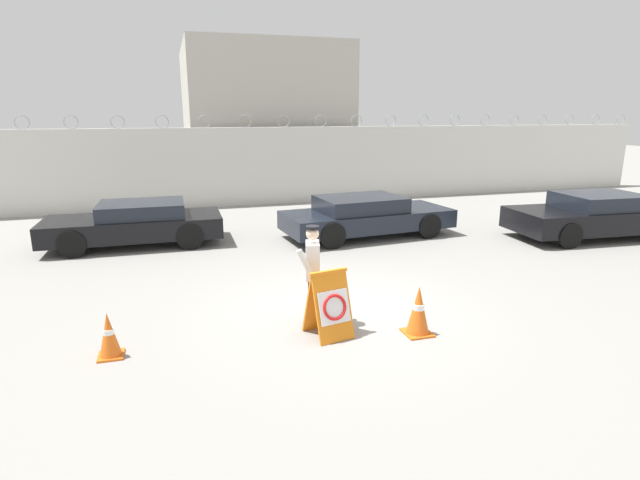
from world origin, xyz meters
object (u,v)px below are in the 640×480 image
(barricade_sign, at_px, (330,304))
(traffic_cone_mid, at_px, (418,310))
(security_guard, at_px, (312,270))
(parked_car_far_side, at_px, (593,215))
(parked_car_rear_sedan, at_px, (366,216))
(traffic_cone_near, at_px, (109,335))
(parked_car_front_coupe, at_px, (136,223))

(barricade_sign, relative_size, traffic_cone_mid, 1.35)
(barricade_sign, bearing_deg, security_guard, 89.24)
(traffic_cone_mid, bearing_deg, parked_car_far_side, 29.50)
(barricade_sign, xyz_separation_m, parked_car_rear_sedan, (2.98, 5.96, 0.06))
(traffic_cone_mid, xyz_separation_m, parked_car_rear_sedan, (1.61, 6.30, 0.20))
(security_guard, height_order, traffic_cone_near, security_guard)
(barricade_sign, height_order, traffic_cone_near, barricade_sign)
(parked_car_rear_sedan, height_order, parked_car_far_side, parked_car_far_side)
(security_guard, bearing_deg, traffic_cone_near, -69.66)
(barricade_sign, relative_size, parked_car_front_coupe, 0.24)
(traffic_cone_mid, bearing_deg, parked_car_front_coupe, 122.64)
(barricade_sign, xyz_separation_m, traffic_cone_mid, (1.37, -0.34, -0.14))
(barricade_sign, bearing_deg, parked_car_rear_sedan, 51.36)
(security_guard, xyz_separation_m, traffic_cone_near, (-3.14, -0.33, -0.58))
(traffic_cone_near, distance_m, traffic_cone_mid, 4.66)
(traffic_cone_near, bearing_deg, parked_car_far_side, 17.04)
(parked_car_front_coupe, xyz_separation_m, parked_car_rear_sedan, (6.19, -0.85, 0.00))
(traffic_cone_near, xyz_separation_m, parked_car_front_coupe, (0.05, 6.57, 0.26))
(barricade_sign, height_order, parked_car_front_coupe, parked_car_front_coupe)
(traffic_cone_mid, bearing_deg, traffic_cone_near, 172.84)
(barricade_sign, height_order, traffic_cone_mid, barricade_sign)
(security_guard, distance_m, traffic_cone_near, 3.21)
(traffic_cone_near, relative_size, parked_car_rear_sedan, 0.14)
(barricade_sign, xyz_separation_m, parked_car_front_coupe, (-3.21, 6.81, 0.06))
(traffic_cone_mid, xyz_separation_m, parked_car_far_side, (7.71, 4.36, 0.24))
(traffic_cone_mid, height_order, parked_car_front_coupe, parked_car_front_coupe)
(traffic_cone_mid, relative_size, parked_car_front_coupe, 0.18)
(barricade_sign, distance_m, parked_car_rear_sedan, 6.67)
(parked_car_front_coupe, height_order, parked_car_far_side, parked_car_far_side)
(parked_car_front_coupe, distance_m, parked_car_rear_sedan, 6.25)
(parked_car_rear_sedan, bearing_deg, parked_car_front_coupe, 166.54)
(barricade_sign, bearing_deg, traffic_cone_near, 163.72)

